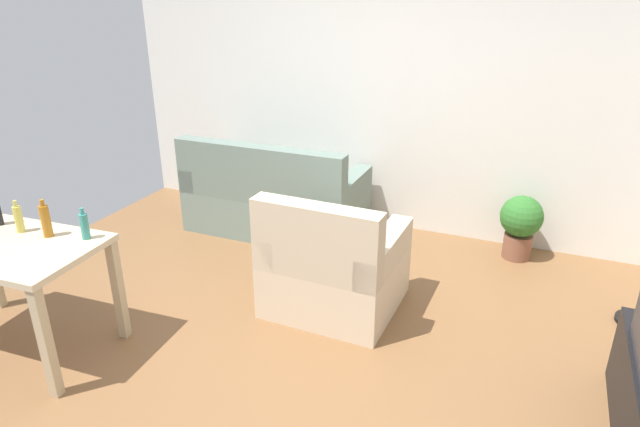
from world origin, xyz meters
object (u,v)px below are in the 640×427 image
object	(u,v)px
couch	(274,201)
armchair	(332,269)
bottle_squat	(19,219)
desk	(5,258)
bottle_tall	(85,226)
potted_plant	(521,223)
bottle_amber	(46,220)

from	to	relation	value
couch	armchair	bearing A→B (deg)	133.90
bottle_squat	armchair	bearing A→B (deg)	31.64
desk	bottle_tall	world-z (taller)	bottle_tall
bottle_tall	potted_plant	bearing A→B (deg)	43.81
bottle_tall	armchair	bearing A→B (deg)	37.76
desk	couch	bearing A→B (deg)	70.00
bottle_squat	bottle_tall	size ratio (longest dim) A/B	1.04
armchair	bottle_squat	xyz separation A→B (m)	(-1.73, -1.06, 0.53)
bottle_tall	bottle_amber	bearing A→B (deg)	-165.04
bottle_squat	bottle_tall	distance (m)	0.47
couch	bottle_tall	size ratio (longest dim) A/B	7.99
couch	desk	bearing A→B (deg)	73.33
desk	potted_plant	size ratio (longest dim) A/B	2.17
armchair	bottle_tall	distance (m)	1.68
couch	potted_plant	xyz separation A→B (m)	(2.22, 0.31, 0.02)
bottle_tall	couch	bearing A→B (deg)	83.36
armchair	bottle_amber	xyz separation A→B (m)	(-1.51, -1.05, 0.55)
potted_plant	bottle_squat	xyz separation A→B (m)	(-2.92, -2.44, 0.52)
couch	potted_plant	bearing A→B (deg)	-172.00
desk	bottle_squat	distance (m)	0.26
couch	bottle_tall	xyz separation A→B (m)	(-0.24, -2.05, 0.54)
armchair	bottle_amber	world-z (taller)	bottle_amber
potted_plant	armchair	size ratio (longest dim) A/B	0.62
potted_plant	bottle_tall	size ratio (longest dim) A/B	2.78
couch	armchair	distance (m)	1.48
armchair	bottle_amber	bearing A→B (deg)	36.13
desk	potted_plant	world-z (taller)	desk
couch	desk	size ratio (longest dim) A/B	1.33
couch	desk	distance (m)	2.42
couch	desk	xyz separation A→B (m)	(-0.69, -2.29, 0.34)
desk	bottle_amber	distance (m)	0.35
potted_plant	bottle_tall	world-z (taller)	bottle_tall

